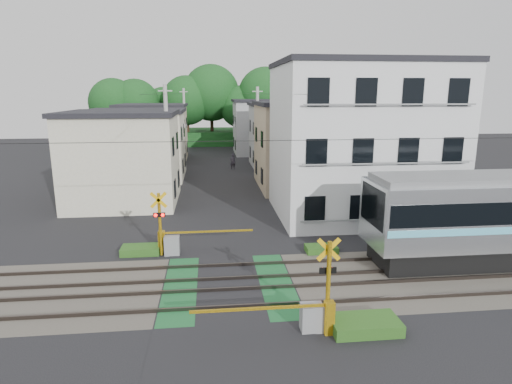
{
  "coord_description": "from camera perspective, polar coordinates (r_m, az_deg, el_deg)",
  "views": [
    {
      "loc": [
        -0.6,
        -15.75,
        7.45
      ],
      "look_at": [
        1.64,
        5.0,
        2.62
      ],
      "focal_mm": 30.0,
      "sensor_mm": 36.0,
      "label": 1
    }
  ],
  "objects": [
    {
      "name": "pedestrian",
      "position": [
        42.77,
        -3.12,
        4.07
      ],
      "size": [
        0.65,
        0.51,
        1.58
      ],
      "primitive_type": "imported",
      "rotation": [
        0.0,
        0.0,
        3.39
      ],
      "color": "#36313D",
      "rests_on": "ground"
    },
    {
      "name": "weed_patches",
      "position": [
        17.42,
        2.24,
        -11.62
      ],
      "size": [
        10.25,
        8.8,
        0.4
      ],
      "color": "#2D5E1E",
      "rests_on": "ground"
    },
    {
      "name": "houses_row",
      "position": [
        41.89,
        -5.0,
        7.24
      ],
      "size": [
        22.07,
        31.35,
        6.8
      ],
      "color": "beige",
      "rests_on": "ground"
    },
    {
      "name": "utility_poles",
      "position": [
        38.9,
        -6.87,
        7.99
      ],
      "size": [
        7.9,
        42.0,
        8.0
      ],
      "color": "#A5A5A0",
      "rests_on": "ground"
    },
    {
      "name": "crossing_signal_near",
      "position": [
        14.21,
        7.86,
        -15.41
      ],
      "size": [
        4.74,
        0.65,
        3.09
      ],
      "color": "#F1B30C",
      "rests_on": "ground"
    },
    {
      "name": "track_bed",
      "position": [
        17.42,
        -3.67,
        -12.18
      ],
      "size": [
        120.0,
        120.0,
        0.14
      ],
      "color": "#47423A",
      "rests_on": "ground"
    },
    {
      "name": "catenary",
      "position": [
        17.51,
        16.15,
        0.14
      ],
      "size": [
        60.0,
        5.04,
        7.0
      ],
      "color": "#2D2D33",
      "rests_on": "ground"
    },
    {
      "name": "tree_hill",
      "position": [
        63.71,
        -5.0,
        11.17
      ],
      "size": [
        40.0,
        13.19,
        11.52
      ],
      "color": "#194D1C",
      "rests_on": "ground"
    },
    {
      "name": "crossing_signal_far",
      "position": [
        20.63,
        -11.4,
        -6.29
      ],
      "size": [
        4.74,
        0.65,
        3.09
      ],
      "color": "#F1B30C",
      "rests_on": "ground"
    },
    {
      "name": "ground",
      "position": [
        17.43,
        -3.67,
        -12.29
      ],
      "size": [
        120.0,
        120.0,
        0.0
      ],
      "primitive_type": "plane",
      "color": "black"
    },
    {
      "name": "apartment_block",
      "position": [
        26.98,
        13.69,
        6.73
      ],
      "size": [
        10.2,
        8.36,
        9.3
      ],
      "color": "silver",
      "rests_on": "ground"
    }
  ]
}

